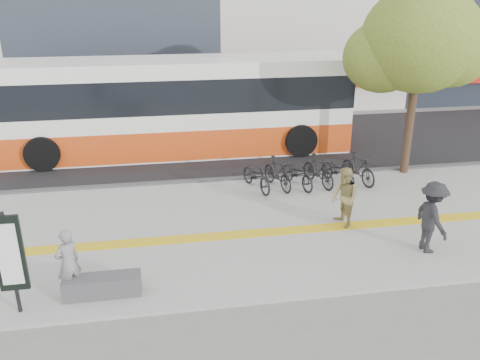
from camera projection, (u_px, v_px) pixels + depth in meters
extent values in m
plane|color=slate|center=(218.00, 259.00, 12.01)|extent=(120.00, 120.00, 0.00)
cube|color=gray|center=(211.00, 229.00, 13.37)|extent=(40.00, 7.00, 0.08)
cube|color=yellow|center=(213.00, 237.00, 12.89)|extent=(40.00, 0.45, 0.01)
cube|color=black|center=(190.00, 147.00, 20.26)|extent=(40.00, 8.00, 0.06)
cube|color=#3E3E41|center=(199.00, 182.00, 16.57)|extent=(40.00, 0.25, 0.14)
cube|color=red|center=(221.00, 77.00, 24.49)|extent=(19.00, 0.50, 1.40)
cube|color=#3E3E41|center=(102.00, 286.00, 10.39)|extent=(1.60, 0.45, 0.45)
cylinder|color=black|center=(11.00, 264.00, 9.54)|extent=(0.08, 0.08, 2.20)
cube|color=black|center=(9.00, 254.00, 9.46)|extent=(0.55, 0.08, 1.60)
cube|color=white|center=(9.00, 255.00, 9.41)|extent=(0.40, 0.02, 1.30)
cylinder|color=#372419|center=(409.00, 128.00, 16.84)|extent=(0.28, 0.28, 3.20)
ellipsoid|color=#446120|center=(420.00, 39.00, 15.78)|extent=(3.80, 3.80, 3.42)
ellipsoid|color=#446120|center=(382.00, 57.00, 16.30)|extent=(2.60, 2.60, 2.34)
ellipsoid|color=#446120|center=(451.00, 53.00, 15.70)|extent=(2.40, 2.40, 2.16)
ellipsoid|color=#446120|center=(420.00, 12.00, 16.26)|extent=(2.20, 2.20, 1.98)
cube|color=white|center=(174.00, 107.00, 19.04)|extent=(13.48, 2.81, 3.60)
cube|color=#CB4414|center=(175.00, 136.00, 19.47)|extent=(13.50, 2.83, 1.12)
cube|color=black|center=(173.00, 91.00, 18.81)|extent=(13.50, 2.83, 1.24)
cylinder|color=black|center=(43.00, 153.00, 17.43)|extent=(1.24, 0.39, 1.24)
cylinder|color=black|center=(56.00, 132.00, 20.01)|extent=(1.24, 0.39, 1.24)
cylinder|color=black|center=(301.00, 140.00, 18.92)|extent=(1.24, 0.39, 1.24)
cylinder|color=black|center=(282.00, 122.00, 21.50)|extent=(1.24, 0.39, 1.24)
imported|color=black|center=(257.00, 176.00, 15.76)|extent=(1.09, 1.84, 0.92)
imported|color=black|center=(278.00, 173.00, 15.85)|extent=(0.95, 1.76, 1.02)
imported|color=black|center=(298.00, 173.00, 15.98)|extent=(1.09, 1.84, 0.92)
imported|color=black|center=(318.00, 171.00, 16.06)|extent=(0.95, 1.76, 1.02)
imported|color=black|center=(338.00, 171.00, 16.19)|extent=(1.09, 1.84, 0.92)
imported|color=black|center=(358.00, 168.00, 16.28)|extent=(0.95, 1.76, 1.02)
imported|color=black|center=(68.00, 263.00, 10.24)|extent=(0.65, 0.62, 1.50)
imported|color=#998951|center=(344.00, 198.00, 13.22)|extent=(0.73, 0.88, 1.65)
imported|color=black|center=(432.00, 217.00, 11.91)|extent=(0.71, 1.19, 1.81)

